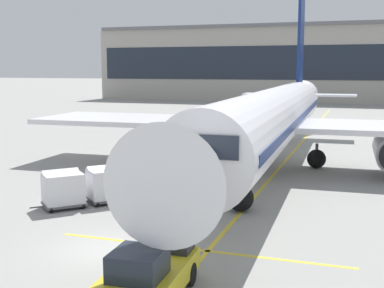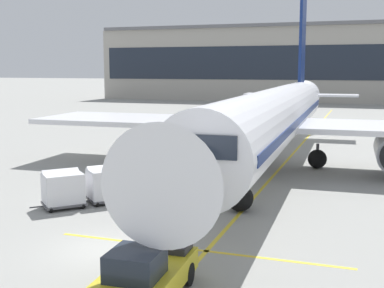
{
  "view_description": "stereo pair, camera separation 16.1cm",
  "coord_description": "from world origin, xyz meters",
  "px_view_note": "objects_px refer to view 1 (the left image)",
  "views": [
    {
      "loc": [
        9.25,
        -17.14,
        7.04
      ],
      "look_at": [
        0.45,
        8.96,
        2.94
      ],
      "focal_mm": 47.69,
      "sensor_mm": 36.0,
      "label": 1
    },
    {
      "loc": [
        9.41,
        -17.09,
        7.04
      ],
      "look_at": [
        0.45,
        8.96,
        2.94
      ],
      "focal_mm": 47.69,
      "sensor_mm": 36.0,
      "label": 2
    }
  ],
  "objects_px": {
    "belt_loader": "(164,180)",
    "safety_cone_engine_keepout": "(169,160)",
    "baggage_cart_lead": "(107,184)",
    "parked_airplane": "(274,117)",
    "pushback_tug": "(147,275)",
    "baggage_cart_second": "(63,188)",
    "ground_crew_by_loader": "(129,177)",
    "ground_crew_by_carts": "(122,172)",
    "safety_cone_nose_mark": "(194,162)",
    "safety_cone_wingtip": "(184,163)"
  },
  "relations": [
    {
      "from": "pushback_tug",
      "to": "safety_cone_nose_mark",
      "type": "height_order",
      "value": "pushback_tug"
    },
    {
      "from": "belt_loader",
      "to": "safety_cone_engine_keepout",
      "type": "height_order",
      "value": "belt_loader"
    },
    {
      "from": "ground_crew_by_carts",
      "to": "safety_cone_nose_mark",
      "type": "height_order",
      "value": "ground_crew_by_carts"
    },
    {
      "from": "parked_airplane",
      "to": "pushback_tug",
      "type": "bearing_deg",
      "value": -90.23
    },
    {
      "from": "ground_crew_by_loader",
      "to": "ground_crew_by_carts",
      "type": "bearing_deg",
      "value": 130.41
    },
    {
      "from": "belt_loader",
      "to": "pushback_tug",
      "type": "height_order",
      "value": "belt_loader"
    },
    {
      "from": "parked_airplane",
      "to": "safety_cone_engine_keepout",
      "type": "distance_m",
      "value": 8.35
    },
    {
      "from": "safety_cone_engine_keepout",
      "to": "pushback_tug",
      "type": "bearing_deg",
      "value": -70.43
    },
    {
      "from": "baggage_cart_second",
      "to": "safety_cone_engine_keepout",
      "type": "relative_size",
      "value": 3.98
    },
    {
      "from": "ground_crew_by_loader",
      "to": "baggage_cart_second",
      "type": "bearing_deg",
      "value": -118.18
    },
    {
      "from": "baggage_cart_second",
      "to": "safety_cone_wingtip",
      "type": "xyz_separation_m",
      "value": [
        2.27,
        11.96,
        -0.68
      ]
    },
    {
      "from": "belt_loader",
      "to": "pushback_tug",
      "type": "xyz_separation_m",
      "value": [
        4.49,
        -12.66,
        0.01
      ]
    },
    {
      "from": "parked_airplane",
      "to": "ground_crew_by_carts",
      "type": "relative_size",
      "value": 26.26
    },
    {
      "from": "belt_loader",
      "to": "safety_cone_nose_mark",
      "type": "distance_m",
      "value": 8.06
    },
    {
      "from": "parked_airplane",
      "to": "pushback_tug",
      "type": "relative_size",
      "value": 10.21
    },
    {
      "from": "ground_crew_by_loader",
      "to": "safety_cone_nose_mark",
      "type": "height_order",
      "value": "ground_crew_by_loader"
    },
    {
      "from": "pushback_tug",
      "to": "ground_crew_by_carts",
      "type": "height_order",
      "value": "pushback_tug"
    },
    {
      "from": "pushback_tug",
      "to": "safety_cone_engine_keepout",
      "type": "xyz_separation_m",
      "value": [
        -7.52,
        21.16,
        -0.52
      ]
    },
    {
      "from": "baggage_cart_second",
      "to": "safety_cone_engine_keepout",
      "type": "distance_m",
      "value": 12.89
    },
    {
      "from": "pushback_tug",
      "to": "ground_crew_by_carts",
      "type": "xyz_separation_m",
      "value": [
        -7.27,
        13.01,
        0.17
      ]
    },
    {
      "from": "parked_airplane",
      "to": "safety_cone_nose_mark",
      "type": "height_order",
      "value": "parked_airplane"
    },
    {
      "from": "baggage_cart_lead",
      "to": "safety_cone_engine_keepout",
      "type": "bearing_deg",
      "value": 94.33
    },
    {
      "from": "ground_crew_by_loader",
      "to": "safety_cone_nose_mark",
      "type": "distance_m",
      "value": 8.82
    },
    {
      "from": "safety_cone_nose_mark",
      "to": "ground_crew_by_loader",
      "type": "bearing_deg",
      "value": -96.55
    },
    {
      "from": "ground_crew_by_carts",
      "to": "safety_cone_engine_keepout",
      "type": "height_order",
      "value": "ground_crew_by_carts"
    },
    {
      "from": "ground_crew_by_loader",
      "to": "safety_cone_nose_mark",
      "type": "bearing_deg",
      "value": 83.45
    },
    {
      "from": "ground_crew_by_loader",
      "to": "safety_cone_wingtip",
      "type": "relative_size",
      "value": 2.61
    },
    {
      "from": "baggage_cart_second",
      "to": "safety_cone_nose_mark",
      "type": "height_order",
      "value": "baggage_cart_second"
    },
    {
      "from": "safety_cone_wingtip",
      "to": "baggage_cart_lead",
      "type": "bearing_deg",
      "value": -93.68
    },
    {
      "from": "pushback_tug",
      "to": "safety_cone_engine_keepout",
      "type": "relative_size",
      "value": 7.01
    },
    {
      "from": "baggage_cart_second",
      "to": "ground_crew_by_loader",
      "type": "height_order",
      "value": "baggage_cart_second"
    },
    {
      "from": "safety_cone_engine_keepout",
      "to": "ground_crew_by_carts",
      "type": "bearing_deg",
      "value": -88.27
    },
    {
      "from": "parked_airplane",
      "to": "ground_crew_by_loader",
      "type": "relative_size",
      "value": 26.26
    },
    {
      "from": "baggage_cart_second",
      "to": "parked_airplane",
      "type": "bearing_deg",
      "value": 58.65
    },
    {
      "from": "safety_cone_nose_mark",
      "to": "safety_cone_engine_keepout",
      "type": "bearing_deg",
      "value": 167.03
    },
    {
      "from": "belt_loader",
      "to": "ground_crew_by_loader",
      "type": "relative_size",
      "value": 2.77
    },
    {
      "from": "baggage_cart_second",
      "to": "pushback_tug",
      "type": "xyz_separation_m",
      "value": [
        8.28,
        -8.31,
        -0.17
      ]
    },
    {
      "from": "ground_crew_by_carts",
      "to": "safety_cone_engine_keepout",
      "type": "xyz_separation_m",
      "value": [
        -0.25,
        8.15,
        -0.69
      ]
    },
    {
      "from": "pushback_tug",
      "to": "parked_airplane",
      "type": "bearing_deg",
      "value": 89.77
    },
    {
      "from": "baggage_cart_second",
      "to": "safety_cone_engine_keepout",
      "type": "xyz_separation_m",
      "value": [
        0.76,
        12.85,
        -0.69
      ]
    },
    {
      "from": "parked_airplane",
      "to": "baggage_cart_second",
      "type": "relative_size",
      "value": 17.96
    },
    {
      "from": "baggage_cart_second",
      "to": "ground_crew_by_loader",
      "type": "distance_m",
      "value": 4.1
    },
    {
      "from": "safety_cone_engine_keepout",
      "to": "parked_airplane",
      "type": "bearing_deg",
      "value": 6.67
    },
    {
      "from": "baggage_cart_lead",
      "to": "safety_cone_nose_mark",
      "type": "xyz_separation_m",
      "value": [
        1.33,
        10.66,
        -0.66
      ]
    },
    {
      "from": "baggage_cart_lead",
      "to": "parked_airplane",
      "type": "bearing_deg",
      "value": 60.7
    },
    {
      "from": "belt_loader",
      "to": "safety_cone_nose_mark",
      "type": "bearing_deg",
      "value": 96.13
    },
    {
      "from": "ground_crew_by_loader",
      "to": "safety_cone_wingtip",
      "type": "bearing_deg",
      "value": 87.71
    },
    {
      "from": "ground_crew_by_carts",
      "to": "baggage_cart_lead",
      "type": "bearing_deg",
      "value": -78.74
    },
    {
      "from": "ground_crew_by_loader",
      "to": "baggage_cart_lead",
      "type": "bearing_deg",
      "value": -99.63
    },
    {
      "from": "belt_loader",
      "to": "parked_airplane",
      "type": "bearing_deg",
      "value": 64.03
    }
  ]
}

